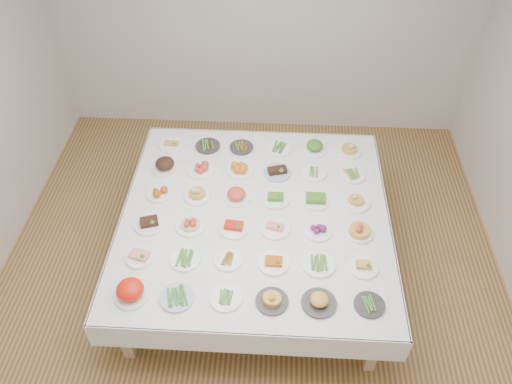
# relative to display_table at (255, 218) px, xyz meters

# --- Properties ---
(room_envelope) EXTENTS (5.02, 5.02, 2.81)m
(room_envelope) POSITION_rel_display_table_xyz_m (-0.04, -0.14, 1.14)
(room_envelope) COLOR #A77745
(room_envelope) RESTS_ON ground
(display_table) EXTENTS (2.43, 2.43, 0.75)m
(display_table) POSITION_rel_display_table_xyz_m (0.00, 0.00, 0.00)
(display_table) COLOR white
(display_table) RESTS_ON ground
(dish_0) EXTENTS (0.32, 0.32, 0.17)m
(dish_0) POSITION_rel_display_table_xyz_m (-0.91, -0.92, 0.15)
(dish_0) COLOR white
(dish_0) RESTS_ON display_table
(dish_1) EXTENTS (0.28, 0.27, 0.06)m
(dish_1) POSITION_rel_display_table_xyz_m (-0.56, -0.93, 0.09)
(dish_1) COLOR #4C66B2
(dish_1) RESTS_ON display_table
(dish_2) EXTENTS (0.25, 0.25, 0.05)m
(dish_2) POSITION_rel_display_table_xyz_m (-0.18, -0.91, 0.08)
(dish_2) COLOR white
(dish_2) RESTS_ON display_table
(dish_3) EXTENTS (0.25, 0.25, 0.13)m
(dish_3) POSITION_rel_display_table_xyz_m (0.18, -0.92, 0.12)
(dish_3) COLOR #2F2D2A
(dish_3) RESTS_ON display_table
(dish_4) EXTENTS (0.27, 0.27, 0.14)m
(dish_4) POSITION_rel_display_table_xyz_m (0.54, -0.92, 0.12)
(dish_4) COLOR #2F2D2A
(dish_4) RESTS_ON display_table
(dish_5) EXTENTS (0.24, 0.24, 0.05)m
(dish_5) POSITION_rel_display_table_xyz_m (0.93, -0.91, 0.08)
(dish_5) COLOR #2F2D2A
(dish_5) RESTS_ON display_table
(dish_6) EXTENTS (0.24, 0.24, 0.10)m
(dish_6) POSITION_rel_display_table_xyz_m (-0.93, -0.55, 0.10)
(dish_6) COLOR white
(dish_6) RESTS_ON display_table
(dish_7) EXTENTS (0.25, 0.25, 0.06)m
(dish_7) POSITION_rel_display_table_xyz_m (-0.55, -0.55, 0.09)
(dish_7) COLOR white
(dish_7) RESTS_ON display_table
(dish_8) EXTENTS (0.23, 0.23, 0.05)m
(dish_8) POSITION_rel_display_table_xyz_m (-0.19, -0.54, 0.08)
(dish_8) COLOR white
(dish_8) RESTS_ON display_table
(dish_9) EXTENTS (0.25, 0.25, 0.10)m
(dish_9) POSITION_rel_display_table_xyz_m (0.18, -0.55, 0.10)
(dish_9) COLOR white
(dish_9) RESTS_ON display_table
(dish_10) EXTENTS (0.27, 0.27, 0.06)m
(dish_10) POSITION_rel_display_table_xyz_m (0.55, -0.55, 0.09)
(dish_10) COLOR white
(dish_10) RESTS_ON display_table
(dish_11) EXTENTS (0.25, 0.25, 0.10)m
(dish_11) POSITION_rel_display_table_xyz_m (0.92, -0.55, 0.10)
(dish_11) COLOR white
(dish_11) RESTS_ON display_table
(dish_12) EXTENTS (0.27, 0.27, 0.11)m
(dish_12) POSITION_rel_display_table_xyz_m (-0.92, -0.19, 0.11)
(dish_12) COLOR white
(dish_12) RESTS_ON display_table
(dish_13) EXTENTS (0.27, 0.27, 0.15)m
(dish_13) POSITION_rel_display_table_xyz_m (-0.56, -0.19, 0.13)
(dish_13) COLOR white
(dish_13) RESTS_ON display_table
(dish_14) EXTENTS (0.26, 0.26, 0.12)m
(dish_14) POSITION_rel_display_table_xyz_m (-0.18, -0.19, 0.11)
(dish_14) COLOR white
(dish_14) RESTS_ON display_table
(dish_15) EXTENTS (0.27, 0.27, 0.10)m
(dish_15) POSITION_rel_display_table_xyz_m (0.18, -0.17, 0.10)
(dish_15) COLOR white
(dish_15) RESTS_ON display_table
(dish_16) EXTENTS (0.24, 0.24, 0.10)m
(dish_16) POSITION_rel_display_table_xyz_m (0.56, -0.19, 0.10)
(dish_16) COLOR white
(dish_16) RESTS_ON display_table
(dish_17) EXTENTS (0.25, 0.24, 0.15)m
(dish_17) POSITION_rel_display_table_xyz_m (0.92, -0.19, 0.13)
(dish_17) COLOR white
(dish_17) RESTS_ON display_table
(dish_18) EXTENTS (0.23, 0.23, 0.10)m
(dish_18) POSITION_rel_display_table_xyz_m (-0.91, 0.19, 0.11)
(dish_18) COLOR white
(dish_18) RESTS_ON display_table
(dish_19) EXTENTS (0.26, 0.25, 0.16)m
(dish_19) POSITION_rel_display_table_xyz_m (-0.55, 0.19, 0.14)
(dish_19) COLOR white
(dish_19) RESTS_ON display_table
(dish_20) EXTENTS (0.24, 0.24, 0.15)m
(dish_20) POSITION_rel_display_table_xyz_m (-0.18, 0.18, 0.13)
(dish_20) COLOR white
(dish_20) RESTS_ON display_table
(dish_21) EXTENTS (0.27, 0.27, 0.11)m
(dish_21) POSITION_rel_display_table_xyz_m (0.18, 0.19, 0.10)
(dish_21) COLOR white
(dish_21) RESTS_ON display_table
(dish_22) EXTENTS (0.26, 0.26, 0.12)m
(dish_22) POSITION_rel_display_table_xyz_m (0.55, 0.18, 0.11)
(dish_22) COLOR white
(dish_22) RESTS_ON display_table
(dish_23) EXTENTS (0.25, 0.25, 0.13)m
(dish_23) POSITION_rel_display_table_xyz_m (0.92, 0.18, 0.12)
(dish_23) COLOR white
(dish_23) RESTS_ON display_table
(dish_24) EXTENTS (0.28, 0.28, 0.16)m
(dish_24) POSITION_rel_display_table_xyz_m (-0.92, 0.56, 0.14)
(dish_24) COLOR white
(dish_24) RESTS_ON display_table
(dish_25) EXTENTS (0.27, 0.27, 0.12)m
(dish_25) POSITION_rel_display_table_xyz_m (-0.56, 0.54, 0.11)
(dish_25) COLOR white
(dish_25) RESTS_ON display_table
(dish_26) EXTENTS (0.26, 0.26, 0.12)m
(dish_26) POSITION_rel_display_table_xyz_m (-0.18, 0.56, 0.12)
(dish_26) COLOR white
(dish_26) RESTS_ON display_table
(dish_27) EXTENTS (0.26, 0.26, 0.12)m
(dish_27) POSITION_rel_display_table_xyz_m (0.19, 0.55, 0.11)
(dish_27) COLOR #4C66B2
(dish_27) RESTS_ON display_table
(dish_28) EXTENTS (0.25, 0.25, 0.05)m
(dish_28) POSITION_rel_display_table_xyz_m (0.54, 0.56, 0.08)
(dish_28) COLOR white
(dish_28) RESTS_ON display_table
(dish_29) EXTENTS (0.25, 0.25, 0.05)m
(dish_29) POSITION_rel_display_table_xyz_m (0.92, 0.56, 0.08)
(dish_29) COLOR white
(dish_29) RESTS_ON display_table
(dish_30) EXTENTS (0.26, 0.26, 0.10)m
(dish_30) POSITION_rel_display_table_xyz_m (-0.92, 0.91, 0.10)
(dish_30) COLOR white
(dish_30) RESTS_ON display_table
(dish_31) EXTENTS (0.25, 0.25, 0.06)m
(dish_31) POSITION_rel_display_table_xyz_m (-0.54, 0.92, 0.09)
(dish_31) COLOR #2F2D2A
(dish_31) RESTS_ON display_table
(dish_32) EXTENTS (0.24, 0.24, 0.05)m
(dish_32) POSITION_rel_display_table_xyz_m (-0.19, 0.92, 0.08)
(dish_32) COLOR #2F2D2A
(dish_32) RESTS_ON display_table
(dish_33) EXTENTS (0.26, 0.26, 0.06)m
(dish_33) POSITION_rel_display_table_xyz_m (0.19, 0.92, 0.09)
(dish_33) COLOR white
(dish_33) RESTS_ON display_table
(dish_34) EXTENTS (0.25, 0.25, 0.13)m
(dish_34) POSITION_rel_display_table_xyz_m (0.56, 0.92, 0.12)
(dish_34) COLOR white
(dish_34) RESTS_ON display_table
(dish_35) EXTENTS (0.25, 0.25, 0.14)m
(dish_35) POSITION_rel_display_table_xyz_m (0.92, 0.91, 0.12)
(dish_35) COLOR white
(dish_35) RESTS_ON display_table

